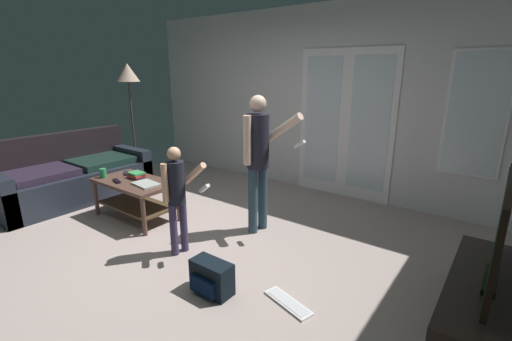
{
  "coord_description": "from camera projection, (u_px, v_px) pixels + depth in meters",
  "views": [
    {
      "loc": [
        2.59,
        -2.23,
        1.77
      ],
      "look_at": [
        0.8,
        0.15,
        0.91
      ],
      "focal_mm": 24.48,
      "sensor_mm": 36.0,
      "label": 1
    }
  ],
  "objects": [
    {
      "name": "wall_back_with_doors",
      "position": [
        311.0,
        103.0,
        5.16
      ],
      "size": [
        6.02,
        0.09,
        2.7
      ],
      "color": "silver",
      "rests_on": "ground_plane"
    },
    {
      "name": "dvd_remote_slim",
      "position": [
        126.0,
        173.0,
        4.5
      ],
      "size": [
        0.17,
        0.13,
        0.02
      ],
      "primitive_type": "cube",
      "rotation": [
        0.0,
        0.0,
        -0.55
      ],
      "color": "black",
      "rests_on": "coffee_table"
    },
    {
      "name": "flat_screen_tv",
      "position": [
        500.0,
        234.0,
        2.22
      ],
      "size": [
        0.08,
        1.11,
        0.71
      ],
      "color": "black",
      "rests_on": "tv_stand"
    },
    {
      "name": "cup_near_edge",
      "position": [
        103.0,
        173.0,
        4.34
      ],
      "size": [
        0.08,
        0.08,
        0.12
      ],
      "primitive_type": "cylinder",
      "color": "#2A8D52",
      "rests_on": "coffee_table"
    },
    {
      "name": "coffee_table",
      "position": [
        135.0,
        191.0,
        4.27
      ],
      "size": [
        1.05,
        0.57,
        0.48
      ],
      "color": "brown",
      "rests_on": "ground_plane"
    },
    {
      "name": "person_adult",
      "position": [
        259.0,
        152.0,
        3.77
      ],
      "size": [
        0.64,
        0.41,
        1.53
      ],
      "color": "#2C4252",
      "rests_on": "ground_plane"
    },
    {
      "name": "floor_lamp",
      "position": [
        128.0,
        78.0,
        5.74
      ],
      "size": [
        0.37,
        0.37,
        1.89
      ],
      "color": "#373121",
      "rests_on": "ground_plane"
    },
    {
      "name": "laptop_closed",
      "position": [
        146.0,
        184.0,
        4.07
      ],
      "size": [
        0.34,
        0.25,
        0.02
      ],
      "primitive_type": "cube",
      "rotation": [
        0.0,
        0.0,
        -0.11
      ],
      "color": "#B0B7B2",
      "rests_on": "coffee_table"
    },
    {
      "name": "backpack",
      "position": [
        211.0,
        278.0,
        2.86
      ],
      "size": [
        0.36,
        0.21,
        0.28
      ],
      "color": "black",
      "rests_on": "ground_plane"
    },
    {
      "name": "book_stack",
      "position": [
        136.0,
        175.0,
        4.33
      ],
      "size": [
        0.2,
        0.17,
        0.07
      ],
      "color": "blue",
      "rests_on": "coffee_table"
    },
    {
      "name": "tv_stand",
      "position": [
        484.0,
        309.0,
        2.37
      ],
      "size": [
        0.48,
        1.41,
        0.41
      ],
      "color": "black",
      "rests_on": "ground_plane"
    },
    {
      "name": "leather_couch",
      "position": [
        71.0,
        178.0,
        4.95
      ],
      "size": [
        0.93,
        2.01,
        0.91
      ],
      "color": "#212631",
      "rests_on": "ground_plane"
    },
    {
      "name": "tv_remote_black",
      "position": [
        117.0,
        181.0,
        4.18
      ],
      "size": [
        0.18,
        0.1,
        0.02
      ],
      "primitive_type": "cube",
      "rotation": [
        0.0,
        0.0,
        -0.29
      ],
      "color": "black",
      "rests_on": "coffee_table"
    },
    {
      "name": "person_child",
      "position": [
        177.0,
        191.0,
        3.34
      ],
      "size": [
        0.47,
        0.29,
        1.09
      ],
      "color": "#383151",
      "rests_on": "ground_plane"
    },
    {
      "name": "loose_keyboard",
      "position": [
        288.0,
        303.0,
        2.74
      ],
      "size": [
        0.46,
        0.25,
        0.02
      ],
      "color": "white",
      "rests_on": "ground_plane"
    },
    {
      "name": "ground_plane",
      "position": [
        187.0,
        245.0,
        3.7
      ],
      "size": [
        6.02,
        4.97,
        0.02
      ],
      "primitive_type": "cube",
      "color": "#A4928C"
    }
  ]
}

